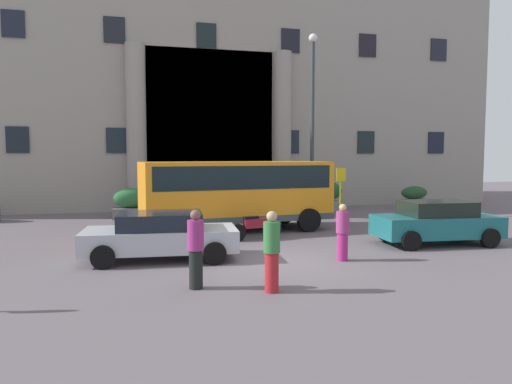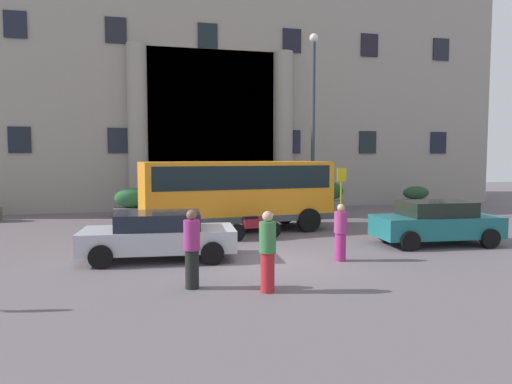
{
  "view_description": "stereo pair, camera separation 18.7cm",
  "coord_description": "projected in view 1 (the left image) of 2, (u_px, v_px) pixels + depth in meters",
  "views": [
    {
      "loc": [
        -3.73,
        -12.43,
        2.91
      ],
      "look_at": [
        0.9,
        5.88,
        1.46
      ],
      "focal_mm": 33.52,
      "sensor_mm": 36.0,
      "label": 1
    },
    {
      "loc": [
        -3.54,
        -12.48,
        2.91
      ],
      "look_at": [
        0.9,
        5.88,
        1.46
      ],
      "focal_mm": 33.52,
      "sensor_mm": 36.0,
      "label": 2
    }
  ],
  "objects": [
    {
      "name": "motorcycle_far_end",
      "position": [
        255.0,
        227.0,
        16.42
      ],
      "size": [
        1.95,
        0.64,
        0.89
      ],
      "rotation": [
        0.0,
        0.0,
        0.2
      ],
      "color": "black",
      "rests_on": "ground_plane"
    },
    {
      "name": "white_taxi_kerbside",
      "position": [
        436.0,
        222.0,
        15.6
      ],
      "size": [
        4.07,
        2.14,
        1.42
      ],
      "rotation": [
        0.0,
        0.0,
        -0.07
      ],
      "color": "#1B6369",
      "rests_on": "ground_plane"
    },
    {
      "name": "parked_coupe_end",
      "position": [
        161.0,
        235.0,
        13.32
      ],
      "size": [
        4.34,
        2.3,
        1.32
      ],
      "rotation": [
        0.0,
        0.0,
        -0.08
      ],
      "color": "#B0B4BD",
      "rests_on": "ground_plane"
    },
    {
      "name": "lamppost_plaza_centre",
      "position": [
        312.0,
        113.0,
        22.13
      ],
      "size": [
        0.4,
        0.4,
        8.48
      ],
      "color": "#30383F",
      "rests_on": "ground_plane"
    },
    {
      "name": "bus_stop_sign",
      "position": [
        341.0,
        188.0,
        21.33
      ],
      "size": [
        0.44,
        0.08,
        2.35
      ],
      "color": "#A09B16",
      "rests_on": "ground_plane"
    },
    {
      "name": "hedge_planter_entrance_left",
      "position": [
        414.0,
        198.0,
        25.91
      ],
      "size": [
        1.6,
        0.74,
        1.24
      ],
      "color": "slate",
      "rests_on": "ground_plane"
    },
    {
      "name": "office_building_facade",
      "position": [
        196.0,
        67.0,
        29.41
      ],
      "size": [
        34.72,
        9.75,
        16.67
      ],
      "color": "gray",
      "rests_on": "ground_plane"
    },
    {
      "name": "hedge_planter_west",
      "position": [
        325.0,
        197.0,
        24.97
      ],
      "size": [
        2.03,
        0.73,
        1.57
      ],
      "color": "gray",
      "rests_on": "ground_plane"
    },
    {
      "name": "orange_minibus",
      "position": [
        237.0,
        189.0,
        18.35
      ],
      "size": [
        7.38,
        3.29,
        2.67
      ],
      "rotation": [
        0.0,
        0.0,
        0.1
      ],
      "color": "orange",
      "rests_on": "ground_plane"
    },
    {
      "name": "pedestrian_man_red_shirt",
      "position": [
        272.0,
        251.0,
        10.11
      ],
      "size": [
        0.36,
        0.36,
        1.74
      ],
      "rotation": [
        0.0,
        0.0,
        2.3
      ],
      "color": "#AA2027",
      "rests_on": "ground_plane"
    },
    {
      "name": "pedestrian_child_trailing",
      "position": [
        343.0,
        232.0,
        13.16
      ],
      "size": [
        0.36,
        0.36,
        1.58
      ],
      "rotation": [
        0.0,
        0.0,
        6.19
      ],
      "color": "#A2246F",
      "rests_on": "ground_plane"
    },
    {
      "name": "pedestrian_woman_dark_dress",
      "position": [
        196.0,
        249.0,
        10.38
      ],
      "size": [
        0.36,
        0.36,
        1.73
      ],
      "rotation": [
        0.0,
        0.0,
        1.25
      ],
      "color": "black",
      "rests_on": "ground_plane"
    },
    {
      "name": "hedge_planter_far_west",
      "position": [
        131.0,
        204.0,
        22.05
      ],
      "size": [
        1.67,
        0.91,
        1.41
      ],
      "color": "slate",
      "rests_on": "ground_plane"
    },
    {
      "name": "ground_plane",
      "position": [
        277.0,
        263.0,
        13.16
      ],
      "size": [
        80.0,
        64.0,
        0.12
      ],
      "primitive_type": "cube",
      "color": "#60575E"
    }
  ]
}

